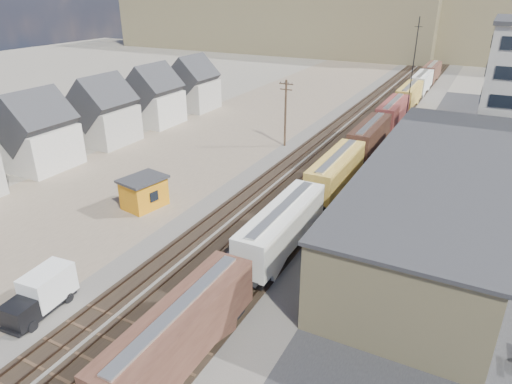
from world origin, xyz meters
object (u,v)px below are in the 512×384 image
at_px(box_truck, 41,294).
at_px(maintenance_shed, 144,192).
at_px(parked_car_blue, 512,152).
at_px(utility_pole_north, 285,112).
at_px(freight_train, 382,123).

height_order(box_truck, maintenance_shed, maintenance_shed).
xyz_separation_m(box_truck, maintenance_shed, (-4.92, 17.45, 0.21)).
distance_m(box_truck, parked_car_blue, 61.94).
bearing_deg(utility_pole_north, parked_car_blue, 17.69).
height_order(freight_train, box_truck, freight_train).
distance_m(utility_pole_north, box_truck, 43.96).
bearing_deg(parked_car_blue, utility_pole_north, 138.22).
bearing_deg(maintenance_shed, freight_train, 64.18).
bearing_deg(box_truck, freight_train, 76.84).
distance_m(freight_train, parked_car_blue, 18.59).
bearing_deg(utility_pole_north, freight_train, 38.10).
bearing_deg(box_truck, parked_car_blue, 59.97).
relative_size(maintenance_shed, parked_car_blue, 0.88).
bearing_deg(freight_train, parked_car_blue, 0.55).
height_order(maintenance_shed, parked_car_blue, maintenance_shed).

